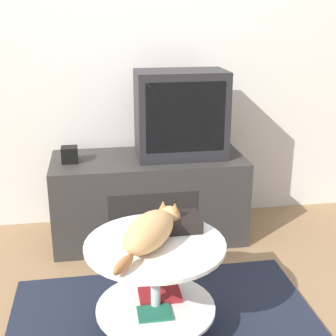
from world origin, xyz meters
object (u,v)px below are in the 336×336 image
tv (181,114)px  speaker (70,155)px  dvd_box (175,222)px  cat (151,230)px

tv → speaker: 0.74m
tv → speaker: (-0.70, -0.02, -0.23)m
speaker → dvd_box: (0.51, -0.88, -0.09)m
cat → dvd_box: bearing=-7.0°
tv → cat: bearing=-107.2°
dvd_box → tv: bearing=77.7°
speaker → dvd_box: size_ratio=0.42×
tv → cat: tv is taller
speaker → dvd_box: speaker is taller
tv → dvd_box: size_ratio=2.38×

